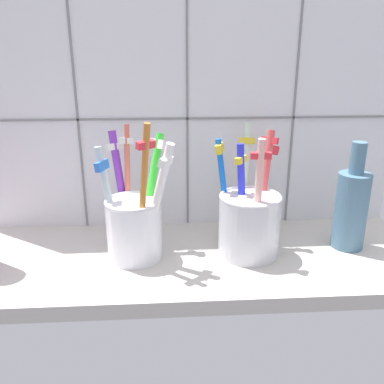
{
  "coord_description": "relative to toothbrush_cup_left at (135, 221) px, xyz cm",
  "views": [
    {
      "loc": [
        -3.29,
        -50.27,
        28.83
      ],
      "look_at": [
        0.0,
        0.26,
        11.03
      ],
      "focal_mm": 38.64,
      "sensor_mm": 36.0,
      "label": 1
    }
  ],
  "objects": [
    {
      "name": "toothbrush_cup_right",
      "position": [
        15.37,
        0.12,
        -0.18
      ],
      "size": [
        9.99,
        12.09,
        16.88
      ],
      "color": "silver",
      "rests_on": "counter_slab"
    },
    {
      "name": "toothbrush_cup_left",
      "position": [
        0.0,
        0.0,
        0.0
      ],
      "size": [
        10.28,
        11.03,
        18.81
      ],
      "color": "white",
      "rests_on": "counter_slab"
    },
    {
      "name": "ceramic_vase",
      "position": [
        29.74,
        0.81,
        0.81
      ],
      "size": [
        4.44,
        4.44,
        15.12
      ],
      "color": "slate",
      "rests_on": "counter_slab"
    },
    {
      "name": "counter_slab",
      "position": [
        7.63,
        -0.42,
        -6.14
      ],
      "size": [
        64.0,
        22.0,
        2.0
      ],
      "primitive_type": "cube",
      "color": "#BCB7AD",
      "rests_on": "ground"
    },
    {
      "name": "tile_wall_back",
      "position": [
        7.63,
        11.58,
        15.36
      ],
      "size": [
        64.0,
        2.2,
        45.0
      ],
      "color": "white",
      "rests_on": "ground"
    }
  ]
}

